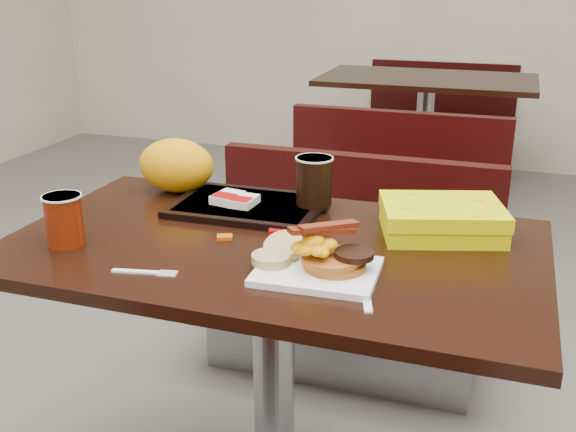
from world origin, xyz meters
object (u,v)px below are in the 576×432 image
(bench_far_s, at_px, (403,177))
(clamshell, at_px, (442,219))
(bench_near_n, at_px, (344,274))
(coffee_cup_far, at_px, (314,181))
(table_far, at_px, (423,141))
(bench_far_n, at_px, (437,120))
(pancake_stack, at_px, (335,261))
(tray, at_px, (248,206))
(hashbrown_sleeve_left, at_px, (228,198))
(coffee_cup_near, at_px, (64,220))
(table_near, at_px, (274,384))
(platter, at_px, (317,272))
(knife, at_px, (366,290))
(hashbrown_sleeve_right, at_px, (244,201))
(paper_bag, at_px, (176,165))
(fork, at_px, (135,272))

(bench_far_s, relative_size, clamshell, 3.67)
(bench_near_n, bearing_deg, coffee_cup_far, -86.71)
(table_far, bearing_deg, bench_far_n, 90.00)
(pancake_stack, distance_m, tray, 0.44)
(table_far, height_order, hashbrown_sleeve_left, hashbrown_sleeve_left)
(table_far, height_order, coffee_cup_near, coffee_cup_near)
(table_near, bearing_deg, clamshell, 26.48)
(platter, bearing_deg, knife, -22.61)
(coffee_cup_far, bearing_deg, table_far, 90.65)
(bench_near_n, bearing_deg, pancake_stack, -77.90)
(bench_near_n, relative_size, hashbrown_sleeve_right, 12.93)
(bench_near_n, bearing_deg, paper_bag, -131.49)
(fork, bearing_deg, pancake_stack, 6.65)
(table_far, relative_size, bench_far_s, 1.20)
(hashbrown_sleeve_right, bearing_deg, pancake_stack, -38.79)
(coffee_cup_near, xyz_separation_m, tray, (0.30, 0.35, -0.05))
(tray, xyz_separation_m, hashbrown_sleeve_right, (-0.00, -0.02, 0.02))
(tray, bearing_deg, bench_far_n, 86.39)
(bench_far_n, relative_size, paper_bag, 4.70)
(coffee_cup_near, bearing_deg, pancake_stack, 3.77)
(coffee_cup_far, bearing_deg, clamshell, -10.26)
(table_far, relative_size, fork, 8.82)
(bench_near_n, relative_size, knife, 5.46)
(bench_far_n, xyz_separation_m, tray, (-0.14, -3.11, 0.40))
(pancake_stack, height_order, fork, pancake_stack)
(pancake_stack, bearing_deg, bench_far_s, 94.96)
(table_near, bearing_deg, knife, -34.21)
(bench_near_n, bearing_deg, coffee_cup_near, -117.02)
(table_near, bearing_deg, bench_far_n, 90.00)
(hashbrown_sleeve_left, distance_m, coffee_cup_far, 0.23)
(table_near, relative_size, coffee_cup_near, 10.42)
(tray, height_order, clamshell, clamshell)
(table_near, relative_size, fork, 8.82)
(coffee_cup_near, xyz_separation_m, clamshell, (0.79, 0.33, -0.02))
(bench_far_n, bearing_deg, coffee_cup_far, -89.50)
(tray, distance_m, coffee_cup_far, 0.18)
(coffee_cup_near, bearing_deg, clamshell, 22.77)
(coffee_cup_near, distance_m, hashbrown_sleeve_left, 0.42)
(bench_far_n, height_order, platter, platter)
(bench_near_n, xyz_separation_m, hashbrown_sleeve_left, (-0.19, -0.52, 0.42))
(hashbrown_sleeve_left, height_order, clamshell, clamshell)
(tray, bearing_deg, fork, -101.02)
(tray, height_order, paper_bag, paper_bag)
(table_far, xyz_separation_m, knife, (0.25, -2.77, 0.38))
(tray, bearing_deg, knife, -44.16)
(tray, bearing_deg, table_far, 85.66)
(fork, xyz_separation_m, paper_bag, (-0.17, 0.51, 0.07))
(table_far, relative_size, coffee_cup_far, 9.76)
(hashbrown_sleeve_left, bearing_deg, pancake_stack, -29.40)
(bench_far_s, distance_m, clamshell, 1.81)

